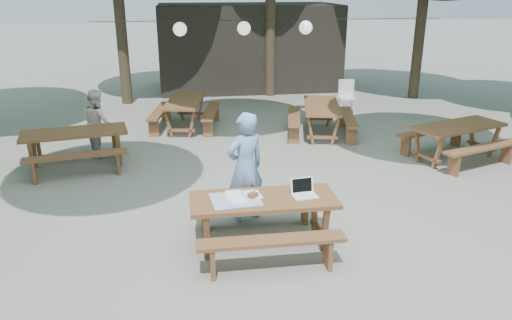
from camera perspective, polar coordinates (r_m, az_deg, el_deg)
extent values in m
plane|color=slate|center=(7.92, 5.58, -6.79)|extent=(80.00, 80.00, 0.00)
cube|color=black|center=(17.64, -0.89, 12.87)|extent=(6.00, 3.00, 2.80)
cube|color=#51371C|center=(6.81, 0.86, -4.59)|extent=(2.00, 0.80, 0.06)
cube|color=#51371C|center=(6.36, 1.79, -9.21)|extent=(1.90, 0.28, 0.05)
cube|color=#51371C|center=(7.51, 0.06, -4.44)|extent=(1.90, 0.28, 0.05)
cube|color=#51371C|center=(6.97, 0.84, -7.40)|extent=(1.70, 0.70, 0.69)
cube|color=#51371C|center=(10.46, -20.07, 2.98)|extent=(2.11, 1.15, 0.06)
cube|color=#51371C|center=(9.91, -19.90, 0.47)|extent=(1.92, 0.62, 0.05)
cube|color=#51371C|center=(11.16, -19.89, 2.56)|extent=(1.92, 0.62, 0.05)
cube|color=#51371C|center=(10.56, -19.83, 1.04)|extent=(1.80, 0.99, 0.69)
cube|color=#51371C|center=(11.06, 22.13, 3.60)|extent=(2.15, 1.40, 0.06)
cube|color=#51371C|center=(10.75, 24.51, 1.30)|extent=(1.89, 0.88, 0.05)
cube|color=#51371C|center=(11.55, 19.57, 3.16)|extent=(1.89, 0.88, 0.05)
cube|color=#51371C|center=(11.16, 21.88, 1.75)|extent=(1.84, 1.21, 0.69)
cube|color=#51371C|center=(12.64, -8.14, 6.75)|extent=(1.12, 2.11, 0.06)
cube|color=#51371C|center=(12.61, -5.15, 5.59)|extent=(0.59, 1.92, 0.05)
cube|color=#51371C|center=(12.82, -10.96, 5.54)|extent=(0.59, 1.92, 0.05)
cube|color=#51371C|center=(12.73, -8.06, 5.11)|extent=(0.97, 1.79, 0.69)
cube|color=#51371C|center=(12.07, 7.52, 6.16)|extent=(1.21, 2.12, 0.06)
cube|color=#51371C|center=(12.19, 10.53, 4.83)|extent=(0.68, 1.92, 0.05)
cube|color=#51371C|center=(12.11, 4.39, 5.01)|extent=(0.68, 1.92, 0.05)
cube|color=#51371C|center=(12.16, 7.45, 4.44)|extent=(1.05, 1.81, 0.69)
imported|color=#7091CC|center=(7.59, -1.22, -0.82)|extent=(0.74, 0.63, 1.72)
imported|color=silver|center=(11.07, -17.65, 4.08)|extent=(0.80, 0.86, 1.42)
cube|color=silver|center=(14.44, 10.34, 6.96)|extent=(0.50, 0.50, 0.04)
cube|color=silver|center=(14.58, 10.27, 8.13)|extent=(0.44, 0.10, 0.48)
cube|color=silver|center=(14.49, 10.29, 6.15)|extent=(0.48, 0.48, 0.38)
cube|color=white|center=(6.87, 5.58, -4.11)|extent=(0.36, 0.27, 0.02)
cube|color=white|center=(6.92, 5.27, -2.86)|extent=(0.33, 0.10, 0.23)
cube|color=black|center=(6.92, 5.29, -2.88)|extent=(0.28, 0.08, 0.19)
cube|color=#386ABF|center=(6.75, -2.36, -4.52)|extent=(0.70, 0.61, 0.01)
cube|color=white|center=(6.74, -2.13, -4.52)|extent=(0.27, 0.34, 0.00)
cube|color=white|center=(6.87, -0.31, -4.00)|extent=(0.25, 0.32, 0.00)
cube|color=white|center=(6.89, -2.60, -3.93)|extent=(0.21, 0.30, 0.00)
cube|color=brown|center=(6.78, -0.35, -4.02)|extent=(0.16, 0.15, 0.06)
cylinder|color=black|center=(13.09, 1.76, 15.72)|extent=(9.00, 0.02, 0.02)
sphere|color=white|center=(12.91, -8.69, 14.56)|extent=(0.34, 0.34, 0.34)
sphere|color=white|center=(13.01, -1.39, 14.81)|extent=(0.34, 0.34, 0.34)
sphere|color=white|center=(13.30, 5.71, 14.83)|extent=(0.34, 0.34, 0.34)
cylinder|color=#2D2319|center=(15.48, -15.30, 15.74)|extent=(0.32, 0.32, 5.22)
cylinder|color=#2D2319|center=(16.12, 1.66, 16.90)|extent=(0.32, 0.32, 5.43)
cylinder|color=#2D2319|center=(16.60, 18.26, 14.17)|extent=(0.32, 0.32, 4.35)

